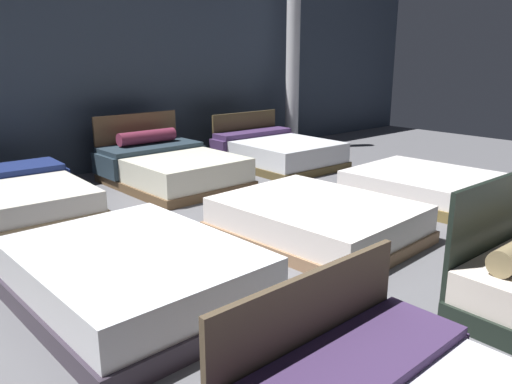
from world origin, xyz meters
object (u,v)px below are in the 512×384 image
(bed_10, at_px, (170,167))
(bed_11, at_px, (277,152))
(bed_6, at_px, (317,220))
(bed_5, at_px, (134,276))
(bed_9, at_px, (15,199))
(bed_7, at_px, (430,187))
(support_pillar, at_px, (293,61))

(bed_10, xyz_separation_m, bed_11, (2.11, -0.11, -0.02))
(bed_6, xyz_separation_m, bed_10, (0.05, 2.99, 0.06))
(bed_6, bearing_deg, bed_5, 177.58)
(bed_9, bearing_deg, bed_10, 5.87)
(bed_7, relative_size, bed_9, 0.98)
(bed_9, xyz_separation_m, bed_11, (4.34, 0.03, 0.02))
(bed_11, bearing_deg, bed_5, -144.78)
(bed_5, height_order, bed_11, bed_11)
(bed_5, distance_m, bed_11, 5.20)
(bed_7, bearing_deg, bed_11, 88.32)
(bed_11, bearing_deg, support_pillar, 37.81)
(bed_5, distance_m, bed_9, 2.88)
(bed_9, xyz_separation_m, bed_10, (2.24, 0.14, 0.04))
(bed_5, bearing_deg, bed_10, 52.19)
(bed_9, relative_size, bed_11, 1.07)
(bed_9, bearing_deg, bed_11, 2.61)
(bed_6, xyz_separation_m, bed_11, (2.15, 2.88, 0.04))
(bed_5, bearing_deg, bed_7, -1.57)
(bed_5, height_order, support_pillar, support_pillar)
(bed_10, xyz_separation_m, support_pillar, (3.49, 0.91, 1.49))
(bed_10, bearing_deg, support_pillar, 13.73)
(bed_5, height_order, bed_7, bed_5)
(bed_7, xyz_separation_m, bed_11, (-0.06, 2.90, 0.06))
(support_pillar, bearing_deg, bed_11, -143.46)
(bed_6, distance_m, bed_9, 3.60)
(bed_9, relative_size, bed_10, 1.01)
(bed_5, xyz_separation_m, bed_11, (4.32, 2.91, 0.02))
(bed_7, distance_m, bed_10, 3.72)
(bed_5, distance_m, bed_7, 4.38)
(bed_7, xyz_separation_m, support_pillar, (1.32, 3.93, 1.57))
(bed_7, relative_size, bed_11, 1.05)
(bed_5, xyz_separation_m, support_pillar, (5.70, 3.94, 1.52))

